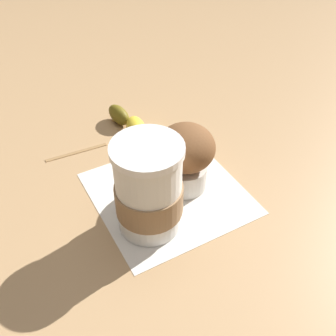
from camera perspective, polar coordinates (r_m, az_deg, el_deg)
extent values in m
plane|color=tan|center=(0.62, 0.00, -3.68)|extent=(3.00, 3.00, 0.00)
cube|color=white|center=(0.62, 0.00, -3.63)|extent=(0.26, 0.26, 0.00)
cylinder|color=white|center=(0.53, -2.81, -3.28)|extent=(0.09, 0.09, 0.13)
cylinder|color=white|center=(0.48, -3.08, 2.70)|extent=(0.10, 0.10, 0.01)
cylinder|color=#997551|center=(0.54, -2.76, -4.38)|extent=(0.09, 0.09, 0.04)
cylinder|color=white|center=(0.62, 2.46, -1.04)|extent=(0.07, 0.07, 0.04)
ellipsoid|color=brown|center=(0.58, 2.61, 2.97)|extent=(0.09, 0.09, 0.07)
ellipsoid|color=yellow|center=(0.63, -3.90, -0.40)|extent=(0.06, 0.06, 0.03)
ellipsoid|color=yellow|center=(0.68, -3.39, 2.92)|extent=(0.08, 0.06, 0.03)
ellipsoid|color=yellow|center=(0.72, -4.61, 5.68)|extent=(0.07, 0.04, 0.03)
ellipsoid|color=brown|center=(0.76, -7.14, 7.67)|extent=(0.06, 0.05, 0.03)
cube|color=#9E7547|center=(0.71, -13.13, 2.26)|extent=(0.02, 0.11, 0.00)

